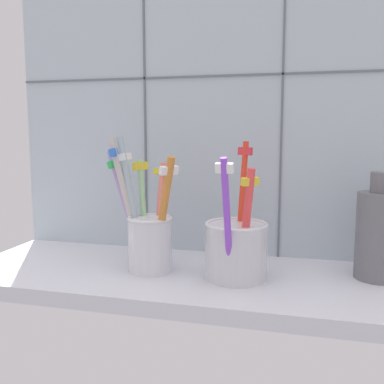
{
  "coord_description": "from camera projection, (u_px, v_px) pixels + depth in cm",
  "views": [
    {
      "loc": [
        14.31,
        -55.63,
        20.85
      ],
      "look_at": [
        0.0,
        -0.51,
        13.14
      ],
      "focal_mm": 41.12,
      "sensor_mm": 36.0,
      "label": 1
    }
  ],
  "objects": [
    {
      "name": "ceramic_vase",
      "position": [
        379.0,
        233.0,
        0.57
      ],
      "size": [
        5.88,
        5.88,
        13.91
      ],
      "color": "slate",
      "rests_on": "counter_slab"
    },
    {
      "name": "toothbrush_cup_right",
      "position": [
        236.0,
        247.0,
        0.57
      ],
      "size": [
        8.18,
        11.19,
        17.74
      ],
      "color": "silver",
      "rests_on": "counter_slab"
    },
    {
      "name": "counter_slab",
      "position": [
        193.0,
        280.0,
        0.6
      ],
      "size": [
        64.0,
        22.0,
        2.0
      ],
      "primitive_type": "cube",
      "color": "silver",
      "rests_on": "ground"
    },
    {
      "name": "toothbrush_cup_left",
      "position": [
        148.0,
        234.0,
        0.6
      ],
      "size": [
        12.02,
        8.53,
        18.35
      ],
      "color": "silver",
      "rests_on": "counter_slab"
    },
    {
      "name": "tile_wall_back",
      "position": [
        212.0,
        122.0,
        0.68
      ],
      "size": [
        64.0,
        2.2,
        45.0
      ],
      "color": "#B2C1CC",
      "rests_on": "ground"
    }
  ]
}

